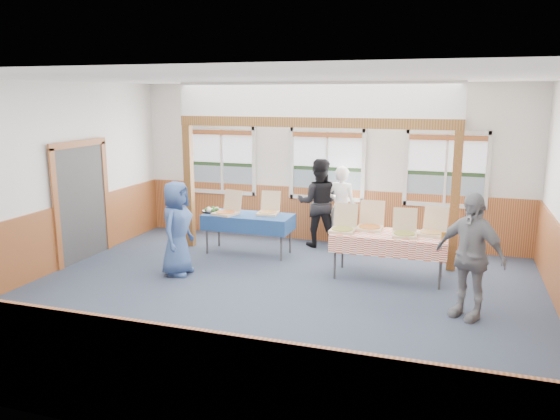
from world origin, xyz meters
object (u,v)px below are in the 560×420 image
object	(u,v)px
man_blue	(177,228)
woman_white	(341,207)
table_left	(248,218)
woman_black	(318,203)
table_right	(389,237)
person_grey	(470,256)

from	to	relation	value
man_blue	woman_white	bearing A→B (deg)	-45.53
woman_white	man_blue	world-z (taller)	woman_white
table_left	woman_white	world-z (taller)	woman_white
woman_black	man_blue	world-z (taller)	woman_black
table_right	man_blue	size ratio (longest dim) A/B	1.16
table_right	person_grey	xyz separation A→B (m)	(1.22, -1.29, 0.16)
table_right	man_blue	world-z (taller)	man_blue
table_left	table_right	size ratio (longest dim) A/B	0.94
table_left	person_grey	bearing A→B (deg)	-19.70
table_left	man_blue	size ratio (longest dim) A/B	1.09
table_left	woman_white	xyz separation A→B (m)	(1.58, 0.95, 0.12)
woman_white	woman_black	world-z (taller)	woman_black
table_left	table_right	xyz separation A→B (m)	(2.71, -0.62, 0.01)
table_left	table_right	distance (m)	2.79
woman_black	person_grey	size ratio (longest dim) A/B	1.02
table_left	woman_white	distance (m)	1.85
woman_black	man_blue	size ratio (longest dim) A/B	1.10
woman_white	man_blue	xyz separation A→B (m)	(-2.26, -2.48, -0.02)
woman_white	person_grey	world-z (taller)	person_grey
woman_black	woman_white	bearing A→B (deg)	170.72
person_grey	table_right	bearing A→B (deg)	165.11
table_right	woman_white	size ratio (longest dim) A/B	1.14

